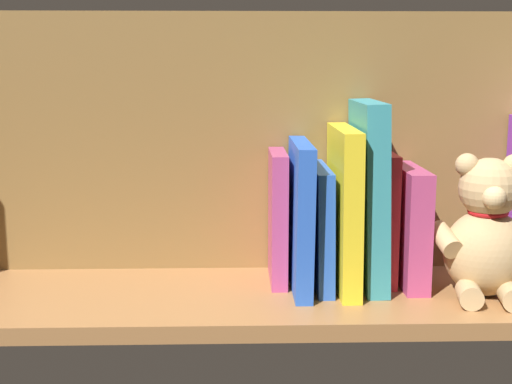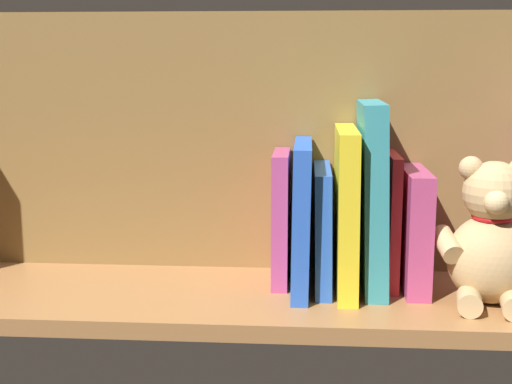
{
  "view_description": "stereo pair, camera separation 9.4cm",
  "coord_description": "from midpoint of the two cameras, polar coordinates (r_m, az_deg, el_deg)",
  "views": [
    {
      "loc": [
        2.59,
        92.2,
        30.48
      ],
      "look_at": [
        0.0,
        0.0,
        13.43
      ],
      "focal_mm": 49.98,
      "sensor_mm": 36.0,
      "label": 1
    },
    {
      "loc": [
        -6.78,
        91.98,
        30.48
      ],
      "look_at": [
        0.0,
        0.0,
        13.43
      ],
      "focal_mm": 49.98,
      "sensor_mm": 36.0,
      "label": 2
    }
  ],
  "objects": [
    {
      "name": "ground_plane",
      "position": [
        0.97,
        2.78,
        -8.46
      ],
      "size": [
        109.93,
        26.71,
        2.2
      ],
      "primitive_type": "cube",
      "color": "#9E6B3D"
    },
    {
      "name": "shelf_back_panel",
      "position": [
        1.04,
        3.04,
        3.93
      ],
      "size": [
        109.93,
        1.5,
        37.33
      ],
      "primitive_type": "cube",
      "color": "brown",
      "rests_on": "ground_plane"
    },
    {
      "name": "teddy_bear",
      "position": [
        0.96,
        21.04,
        -3.64
      ],
      "size": [
        15.06,
        13.2,
        18.79
      ],
      "rotation": [
        0.0,
        0.0,
        -0.16
      ],
      "color": "tan",
      "rests_on": "ground_plane"
    },
    {
      "name": "book_2",
      "position": [
        0.99,
        15.18,
        -2.92
      ],
      "size": [
        3.16,
        14.07,
        16.15
      ],
      "primitive_type": "cube",
      "color": "#B23F72",
      "rests_on": "ground_plane"
    },
    {
      "name": "book_3",
      "position": [
        1.0,
        13.43,
        -2.19
      ],
      "size": [
        1.38,
        11.59,
        18.13
      ],
      "primitive_type": "cube",
      "color": "red",
      "rests_on": "ground_plane"
    },
    {
      "name": "book_4",
      "position": [
        0.97,
        12.01,
        -0.38
      ],
      "size": [
        3.79,
        14.97,
        25.24
      ],
      "primitive_type": "cube",
      "rotation": [
        0.0,
        0.03,
        0.0
      ],
      "color": "teal",
      "rests_on": "ground_plane"
    },
    {
      "name": "book_5",
      "position": [
        0.96,
        9.99,
        -1.45
      ],
      "size": [
        2.8,
        16.75,
        21.75
      ],
      "primitive_type": "cube",
      "rotation": [
        0.0,
        0.01,
        0.0
      ],
      "color": "yellow",
      "rests_on": "ground_plane"
    },
    {
      "name": "book_6",
      "position": [
        0.97,
        8.11,
        -2.86
      ],
      "size": [
        2.44,
        14.87,
        16.42
      ],
      "primitive_type": "cube",
      "rotation": [
        0.0,
        0.02,
        0.0
      ],
      "color": "blue",
      "rests_on": "ground_plane"
    },
    {
      "name": "book_7",
      "position": [
        0.96,
        6.47,
        -1.97
      ],
      "size": [
        2.46,
        16.83,
        19.85
      ],
      "primitive_type": "cube",
      "rotation": [
        0.0,
        -0.01,
        0.0
      ],
      "color": "blue",
      "rests_on": "ground_plane"
    },
    {
      "name": "book_8",
      "position": [
        0.99,
        4.73,
        -2.06
      ],
      "size": [
        2.18,
        11.37,
        18.23
      ],
      "primitive_type": "cube",
      "color": "#B23F72",
      "rests_on": "ground_plane"
    }
  ]
}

